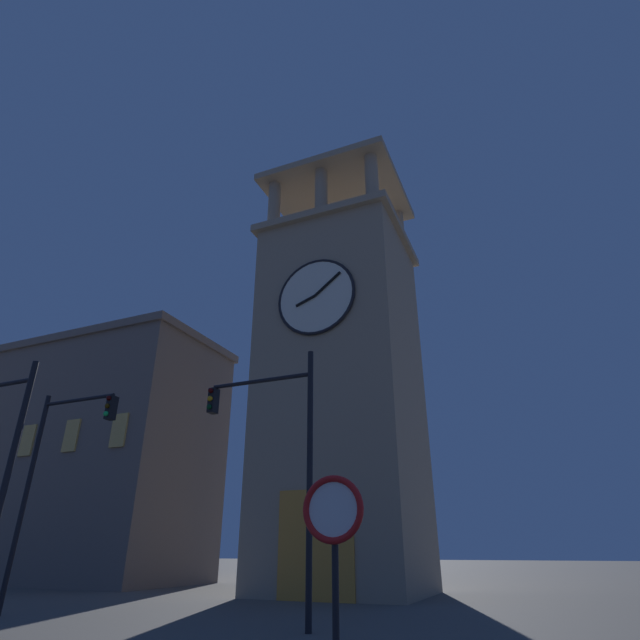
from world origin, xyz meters
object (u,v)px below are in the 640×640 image
(adjacent_wing_building, at_px, (80,458))
(traffic_signal_mid, at_px, (53,461))
(clocktower, at_px, (342,385))
(no_horn_sign, at_px, (333,526))
(traffic_signal_near, at_px, (278,442))

(adjacent_wing_building, xyz_separation_m, traffic_signal_mid, (-13.05, 12.69, -2.84))
(clocktower, xyz_separation_m, no_horn_sign, (-6.17, 16.89, -7.37))
(clocktower, relative_size, traffic_signal_near, 3.54)
(clocktower, xyz_separation_m, traffic_signal_near, (-2.06, 10.58, -4.94))
(traffic_signal_near, distance_m, traffic_signal_mid, 7.83)
(adjacent_wing_building, distance_m, no_horn_sign, 31.51)
(adjacent_wing_building, bearing_deg, no_horn_sign, 143.47)
(traffic_signal_near, xyz_separation_m, no_horn_sign, (-4.11, 6.31, -2.43))
(traffic_signal_near, bearing_deg, no_horn_sign, 123.11)
(traffic_signal_mid, xyz_separation_m, no_horn_sign, (-11.93, 5.81, -2.34))
(clocktower, distance_m, traffic_signal_near, 11.85)
(traffic_signal_mid, bearing_deg, no_horn_sign, 154.03)
(traffic_signal_mid, bearing_deg, adjacent_wing_building, -44.20)
(traffic_signal_mid, bearing_deg, traffic_signal_near, -176.35)
(traffic_signal_near, height_order, no_horn_sign, traffic_signal_near)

